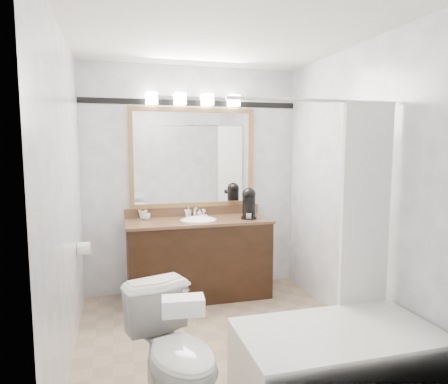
{
  "coord_description": "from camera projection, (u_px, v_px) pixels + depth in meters",
  "views": [
    {
      "loc": [
        -0.83,
        -3.1,
        1.64
      ],
      "look_at": [
        0.1,
        0.35,
        1.22
      ],
      "focal_mm": 32.0,
      "sensor_mm": 36.0,
      "label": 1
    }
  ],
  "objects": [
    {
      "name": "accent_stripe",
      "position": [
        193.0,
        103.0,
        4.38
      ],
      "size": [
        2.4,
        0.01,
        0.06
      ],
      "primitive_type": "cube",
      "color": "black",
      "rests_on": "room"
    },
    {
      "name": "coffee_maker",
      "position": [
        249.0,
        202.0,
        4.33
      ],
      "size": [
        0.18,
        0.21,
        0.33
      ],
      "rotation": [
        0.0,
        0.0,
        -0.35
      ],
      "color": "black",
      "rests_on": "vanity"
    },
    {
      "name": "toilet",
      "position": [
        176.0,
        354.0,
        2.42
      ],
      "size": [
        0.63,
        0.84,
        0.76
      ],
      "primitive_type": "imported",
      "rotation": [
        0.0,
        0.0,
        0.31
      ],
      "color": "white",
      "rests_on": "ground"
    },
    {
      "name": "soap_bottle_b",
      "position": [
        199.0,
        213.0,
        4.45
      ],
      "size": [
        0.08,
        0.08,
        0.08
      ],
      "primitive_type": "imported",
      "rotation": [
        0.0,
        0.0,
        0.37
      ],
      "color": "white",
      "rests_on": "vanity"
    },
    {
      "name": "cup_right",
      "position": [
        143.0,
        214.0,
        4.31
      ],
      "size": [
        0.12,
        0.12,
        0.09
      ],
      "primitive_type": "imported",
      "rotation": [
        0.0,
        0.0,
        0.29
      ],
      "color": "white",
      "rests_on": "vanity"
    },
    {
      "name": "mirror",
      "position": [
        193.0,
        158.0,
        4.44
      ],
      "size": [
        1.4,
        0.04,
        1.1
      ],
      "color": "#A57E4A",
      "rests_on": "room"
    },
    {
      "name": "soap_bottle_a",
      "position": [
        189.0,
        212.0,
        4.43
      ],
      "size": [
        0.06,
        0.06,
        0.11
      ],
      "primitive_type": "imported",
      "rotation": [
        0.0,
        0.0,
        -0.36
      ],
      "color": "white",
      "rests_on": "vanity"
    },
    {
      "name": "vanity_light_bar",
      "position": [
        194.0,
        99.0,
        4.31
      ],
      "size": [
        1.02,
        0.14,
        0.12
      ],
      "color": "silver",
      "rests_on": "room"
    },
    {
      "name": "bathtub",
      "position": [
        339.0,
        352.0,
        2.63
      ],
      "size": [
        1.3,
        0.75,
        1.96
      ],
      "color": "white",
      "rests_on": "ground"
    },
    {
      "name": "cup_left",
      "position": [
        146.0,
        217.0,
        4.25
      ],
      "size": [
        0.09,
        0.09,
        0.07
      ],
      "primitive_type": "imported",
      "rotation": [
        0.0,
        0.0,
        0.03
      ],
      "color": "white",
      "rests_on": "vanity"
    },
    {
      "name": "vanity",
      "position": [
        199.0,
        257.0,
        4.31
      ],
      "size": [
        1.53,
        0.58,
        0.97
      ],
      "color": "black",
      "rests_on": "ground"
    },
    {
      "name": "soap_bar",
      "position": [
        203.0,
        216.0,
        4.39
      ],
      "size": [
        0.08,
        0.06,
        0.03
      ],
      "primitive_type": "cube",
      "rotation": [
        0.0,
        0.0,
        -0.08
      ],
      "color": "beige",
      "rests_on": "vanity"
    },
    {
      "name": "tissue_box",
      "position": [
        183.0,
        306.0,
        2.08
      ],
      "size": [
        0.23,
        0.14,
        0.09
      ],
      "primitive_type": "cube",
      "rotation": [
        0.0,
        0.0,
        -0.1
      ],
      "color": "white",
      "rests_on": "toilet"
    },
    {
      "name": "tp_roll",
      "position": [
        84.0,
        249.0,
        3.64
      ],
      "size": [
        0.11,
        0.12,
        0.12
      ],
      "primitive_type": "cylinder",
      "rotation": [
        0.0,
        1.57,
        0.0
      ],
      "color": "white",
      "rests_on": "room"
    },
    {
      "name": "room",
      "position": [
        223.0,
        194.0,
        3.24
      ],
      "size": [
        2.42,
        2.62,
        2.52
      ],
      "color": "tan",
      "rests_on": "ground"
    }
  ]
}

